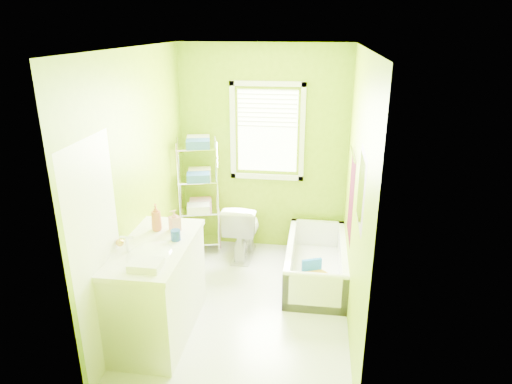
# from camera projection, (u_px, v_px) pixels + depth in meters

# --- Properties ---
(ground) EXTENTS (2.90, 2.90, 0.00)m
(ground) POSITION_uv_depth(u_px,v_px,m) (246.00, 305.00, 4.82)
(ground) COLOR silver
(ground) RESTS_ON ground
(room_envelope) EXTENTS (2.14, 2.94, 2.62)m
(room_envelope) POSITION_uv_depth(u_px,v_px,m) (245.00, 165.00, 4.28)
(room_envelope) COLOR #7A9F07
(room_envelope) RESTS_ON ground
(window) EXTENTS (0.92, 0.05, 1.22)m
(window) POSITION_uv_depth(u_px,v_px,m) (267.00, 127.00, 5.58)
(window) COLOR white
(window) RESTS_ON ground
(door) EXTENTS (0.09, 0.80, 2.00)m
(door) POSITION_uv_depth(u_px,v_px,m) (99.00, 260.00, 3.68)
(door) COLOR white
(door) RESTS_ON ground
(right_wall_decor) EXTENTS (0.04, 1.48, 1.17)m
(right_wall_decor) POSITION_uv_depth(u_px,v_px,m) (355.00, 194.00, 4.21)
(right_wall_decor) COLOR #460817
(right_wall_decor) RESTS_ON ground
(bathtub) EXTENTS (0.67, 1.43, 0.46)m
(bathtub) POSITION_uv_depth(u_px,v_px,m) (316.00, 268.00, 5.26)
(bathtub) COLOR white
(bathtub) RESTS_ON ground
(toilet) EXTENTS (0.42, 0.73, 0.74)m
(toilet) POSITION_uv_depth(u_px,v_px,m) (243.00, 229.00, 5.74)
(toilet) COLOR white
(toilet) RESTS_ON ground
(vanity) EXTENTS (0.63, 1.23, 1.19)m
(vanity) POSITION_uv_depth(u_px,v_px,m) (157.00, 287.00, 4.25)
(vanity) COLOR silver
(vanity) RESTS_ON ground
(wire_shelf_unit) EXTENTS (0.56, 0.46, 1.50)m
(wire_shelf_unit) POSITION_uv_depth(u_px,v_px,m) (200.00, 184.00, 5.71)
(wire_shelf_unit) COLOR silver
(wire_shelf_unit) RESTS_ON ground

